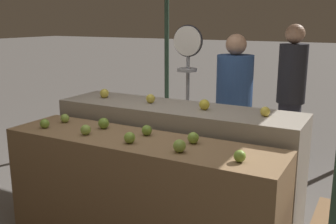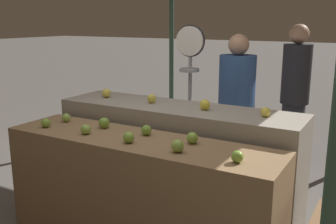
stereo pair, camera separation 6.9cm
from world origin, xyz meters
TOP-DOWN VIEW (x-y plane):
  - display_counter_front at (0.00, 0.00)m, footprint 2.14×0.55m
  - display_counter_back at (0.00, 0.60)m, footprint 2.14×0.55m
  - apple_front_0 at (-0.82, -0.11)m, footprint 0.08×0.08m
  - apple_front_1 at (-0.41, -0.10)m, footprint 0.08×0.08m
  - apple_front_2 at (0.00, -0.11)m, footprint 0.08×0.08m
  - apple_front_3 at (0.39, -0.12)m, footprint 0.09×0.09m
  - apple_front_4 at (0.80, -0.10)m, footprint 0.08×0.08m
  - apple_front_5 at (-0.80, 0.10)m, footprint 0.07×0.07m
  - apple_front_6 at (-0.40, 0.11)m, footprint 0.09×0.09m
  - apple_front_7 at (0.01, 0.11)m, footprint 0.08×0.08m
  - apple_front_8 at (0.39, 0.10)m, footprint 0.08×0.08m
  - apple_back_0 at (-0.77, 0.61)m, footprint 0.08×0.08m
  - apple_back_1 at (-0.26, 0.61)m, footprint 0.08×0.08m
  - apple_back_2 at (0.26, 0.59)m, footprint 0.09×0.09m
  - apple_back_3 at (0.76, 0.60)m, footprint 0.08×0.08m
  - produce_scale at (-0.21, 1.24)m, footprint 0.31×0.20m
  - person_vendor_at_scale at (0.22, 1.46)m, footprint 0.48×0.48m
  - person_customer_left at (0.61, 2.29)m, footprint 0.33×0.33m

SIDE VIEW (x-z plane):
  - display_counter_front at x=0.00m, z-range 0.00..0.86m
  - display_counter_back at x=0.00m, z-range 0.00..0.99m
  - apple_front_5 at x=-0.80m, z-range 0.86..0.94m
  - apple_front_4 at x=0.80m, z-range 0.86..0.94m
  - apple_front_0 at x=-0.82m, z-range 0.86..0.94m
  - person_vendor_at_scale at x=0.22m, z-range 0.11..1.69m
  - apple_front_1 at x=-0.41m, z-range 0.86..0.94m
  - apple_front_7 at x=0.01m, z-range 0.86..0.94m
  - apple_front_2 at x=0.00m, z-range 0.86..0.94m
  - apple_front_8 at x=0.39m, z-range 0.86..0.94m
  - apple_front_3 at x=0.39m, z-range 0.86..0.95m
  - apple_front_6 at x=-0.40m, z-range 0.86..0.95m
  - person_customer_left at x=0.61m, z-range 0.14..1.80m
  - apple_back_3 at x=0.76m, z-range 0.99..1.07m
  - apple_back_1 at x=-0.26m, z-range 0.99..1.07m
  - apple_back_0 at x=-0.77m, z-range 0.99..1.08m
  - apple_back_2 at x=0.26m, z-range 0.99..1.08m
  - produce_scale at x=-0.21m, z-range 0.39..2.06m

